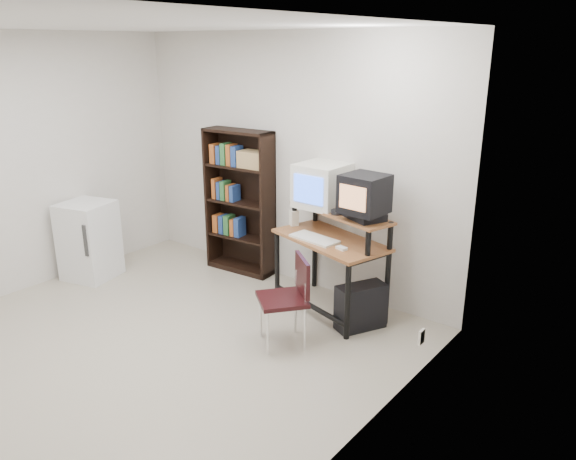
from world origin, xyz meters
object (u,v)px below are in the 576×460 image
Objects in this scene: crt_monitor at (322,185)px; crt_tv at (364,194)px; computer_desk at (332,244)px; school_chair at (290,292)px; bookshelf at (241,199)px; mini_fridge at (89,240)px; pc_tower at (361,307)px.

crt_monitor is 1.18× the size of crt_tv.
computer_desk reaches higher than school_chair.
crt_monitor is 0.60m from crt_tv.
school_chair is 0.49× the size of bookshelf.
computer_desk is 1.46× the size of mini_fridge.
crt_tv reaches higher than school_chair.
computer_desk is 0.57m from crt_monitor.
mini_fridge is at bearing -137.33° from school_chair.
school_chair is at bearing -105.04° from crt_tv.
pc_tower is at bearing -16.77° from bookshelf.
crt_monitor is 0.28× the size of bookshelf.
pc_tower is at bearing 0.72° from mini_fridge.
pc_tower is 3.09m from mini_fridge.
mini_fridge is at bearing -137.68° from pc_tower.
mini_fridge is at bearing -153.72° from crt_monitor.
computer_desk is 1.40m from bookshelf.
computer_desk is at bearing 6.08° from mini_fridge.
mini_fridge is (-2.31, -1.12, -0.75)m from crt_monitor.
computer_desk is at bearing 134.63° from school_chair.
pc_tower is (0.09, -0.13, -1.01)m from crt_tv.
bookshelf is at bearing -174.21° from computer_desk.
pc_tower is 0.58× the size of school_chair.
pc_tower is 1.94m from bookshelf.
computer_desk is at bearing -178.44° from crt_tv.
bookshelf is (-1.37, 0.23, 0.15)m from computer_desk.
crt_monitor is at bearing 147.44° from school_chair.
bookshelf reaches higher than mini_fridge.
mini_fridge is (-2.97, -0.81, 0.21)m from pc_tower.
bookshelf reaches higher than crt_tv.
bookshelf is at bearing 175.48° from crt_tv.
mini_fridge is (-2.63, -0.20, -0.05)m from school_chair.
bookshelf is 1.72m from mini_fridge.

